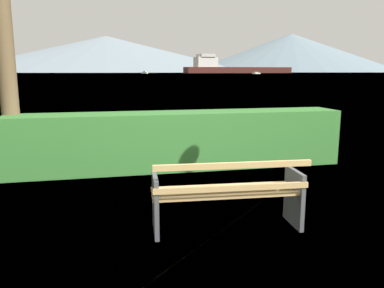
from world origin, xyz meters
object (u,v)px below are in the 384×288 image
object	(u,v)px
cargo_ship_large	(231,68)
fishing_boat_near	(256,73)
park_bench	(228,195)
tender_far	(145,73)

from	to	relation	value
cargo_ship_large	fishing_boat_near	bearing A→B (deg)	-97.95
fishing_boat_near	park_bench	bearing A→B (deg)	-111.80
tender_far	cargo_ship_large	bearing A→B (deg)	33.89
park_bench	tender_far	world-z (taller)	tender_far
fishing_boat_near	tender_far	distance (m)	73.27
park_bench	tender_far	distance (m)	256.31
park_bench	fishing_boat_near	distance (m)	237.80
cargo_ship_large	tender_far	size ratio (longest dim) A/B	20.22
cargo_ship_large	fishing_boat_near	size ratio (longest dim) A/B	13.57
cargo_ship_large	fishing_boat_near	distance (m)	86.84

